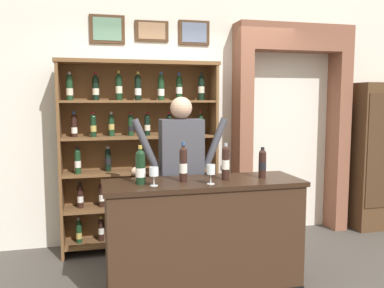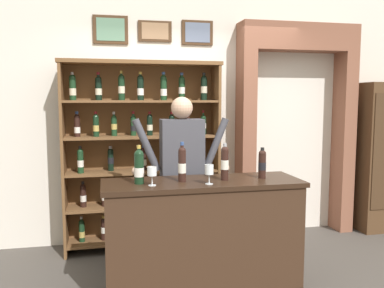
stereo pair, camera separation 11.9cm
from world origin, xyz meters
name	(u,v)px [view 1 (the left image)]	position (x,y,z in m)	size (l,w,h in m)	color
back_wall	(183,95)	(0.00, 1.54, 1.72)	(12.00, 0.19, 3.45)	silver
wine_shelf	(140,150)	(-0.57, 1.21, 1.11)	(1.74, 0.37, 2.08)	brown
archway_doorway	(288,116)	(1.33, 1.41, 1.47)	(1.48, 0.45, 2.57)	brown
side_cabinet	(382,156)	(2.58, 1.21, 0.94)	(0.81, 0.41, 1.88)	#4C331E
tasting_counter	(203,237)	(-0.17, 0.00, 0.49)	(1.69, 0.57, 0.99)	#382316
shopkeeper	(181,165)	(-0.25, 0.51, 1.05)	(0.96, 0.22, 1.70)	#2D3347
tasting_bottle_riserva	(140,167)	(-0.71, -0.01, 1.13)	(0.08, 0.08, 0.32)	black
tasting_bottle_bianco	(183,164)	(-0.35, 0.00, 1.14)	(0.07, 0.07, 0.34)	black
tasting_bottle_chianti	(226,162)	(0.02, -0.01, 1.14)	(0.07, 0.07, 0.32)	black
tasting_bottle_brunello	(262,163)	(0.36, 0.00, 1.12)	(0.07, 0.07, 0.27)	black
wine_glass_spare	(154,173)	(-0.61, -0.11, 1.10)	(0.07, 0.07, 0.15)	silver
wine_glass_center	(211,171)	(-0.15, -0.15, 1.10)	(0.07, 0.07, 0.16)	silver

